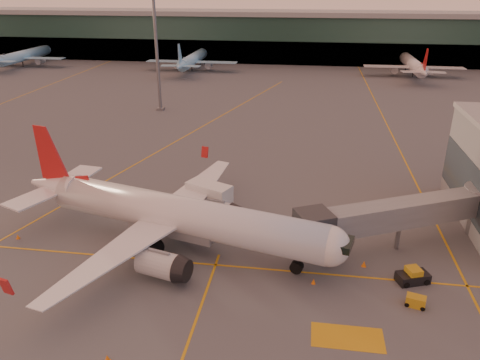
# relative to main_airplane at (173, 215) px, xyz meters

# --- Properties ---
(ground) EXTENTS (600.00, 600.00, 0.00)m
(ground) POSITION_rel_main_airplane_xyz_m (0.29, -8.13, -3.88)
(ground) COLOR #4C4F54
(ground) RESTS_ON ground
(taxi_markings) EXTENTS (100.12, 173.00, 0.01)m
(taxi_markings) POSITION_rel_main_airplane_xyz_m (-7.03, 36.36, -3.87)
(taxi_markings) COLOR orange
(taxi_markings) RESTS_ON ground
(terminal) EXTENTS (400.00, 20.00, 17.60)m
(terminal) POSITION_rel_main_airplane_xyz_m (0.29, 133.67, 4.88)
(terminal) COLOR #19382D
(terminal) RESTS_ON ground
(mast_west_near) EXTENTS (2.40, 2.40, 25.60)m
(mast_west_near) POSITION_rel_main_airplane_xyz_m (-19.71, 57.87, 10.98)
(mast_west_near) COLOR slate
(mast_west_near) RESTS_ON ground
(distant_aircraft_row) EXTENTS (350.00, 34.00, 13.00)m
(distant_aircraft_row) POSITION_rel_main_airplane_xyz_m (11.12, 109.87, -3.88)
(distant_aircraft_row) COLOR #8CC8EB
(distant_aircraft_row) RESTS_ON ground
(main_airplane) EXTENTS (38.95, 35.51, 11.93)m
(main_airplane) POSITION_rel_main_airplane_xyz_m (0.00, 0.00, 0.00)
(main_airplane) COLOR white
(main_airplane) RESTS_ON ground
(jet_bridge) EXTENTS (23.57, 13.51, 5.89)m
(jet_bridge) POSITION_rel_main_airplane_xyz_m (25.75, 3.74, 0.21)
(jet_bridge) COLOR slate
(jet_bridge) RESTS_ON ground
(catering_truck) EXTENTS (6.17, 4.61, 4.40)m
(catering_truck) POSITION_rel_main_airplane_xyz_m (2.46, 7.63, -1.38)
(catering_truck) COLOR #A82418
(catering_truck) RESTS_ON ground
(gpu_cart) EXTENTS (1.97, 1.49, 1.02)m
(gpu_cart) POSITION_rel_main_airplane_xyz_m (24.66, -7.02, -3.38)
(gpu_cart) COLOR #BA8E17
(gpu_cart) RESTS_ON ground
(pushback_tug) EXTENTS (3.46, 2.61, 1.59)m
(pushback_tug) POSITION_rel_main_airplane_xyz_m (25.10, -3.23, -3.23)
(pushback_tug) COLOR black
(pushback_tug) RESTS_ON ground
(cone_nose) EXTENTS (0.50, 0.50, 0.63)m
(cone_nose) POSITION_rel_main_airplane_xyz_m (20.62, -1.11, -3.57)
(cone_nose) COLOR orange
(cone_nose) RESTS_ON ground
(cone_tail) EXTENTS (0.43, 0.43, 0.54)m
(cone_tail) POSITION_rel_main_airplane_xyz_m (-18.32, -1.14, -3.62)
(cone_tail) COLOR orange
(cone_tail) RESTS_ON ground
(cone_wing_right) EXTENTS (0.50, 0.50, 0.64)m
(cone_wing_right) POSITION_rel_main_airplane_xyz_m (-0.41, -17.62, -3.57)
(cone_wing_right) COLOR orange
(cone_wing_right) RESTS_ON ground
(cone_wing_left) EXTENTS (0.48, 0.48, 0.61)m
(cone_wing_left) POSITION_rel_main_airplane_xyz_m (-0.18, 16.96, -3.58)
(cone_wing_left) COLOR orange
(cone_wing_left) RESTS_ON ground
(cone_fwd) EXTENTS (0.41, 0.41, 0.52)m
(cone_fwd) POSITION_rel_main_airplane_xyz_m (15.45, -4.92, -3.63)
(cone_fwd) COLOR orange
(cone_fwd) RESTS_ON ground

